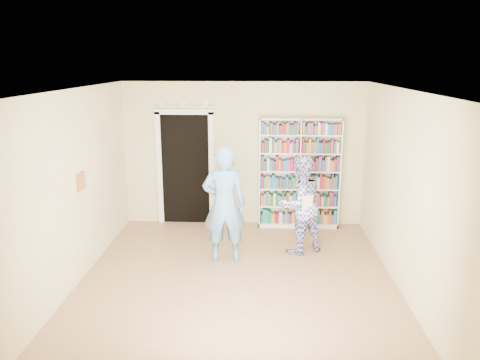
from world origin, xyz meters
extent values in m
plane|color=#916B46|center=(0.00, 0.00, 0.00)|extent=(5.00, 5.00, 0.00)
plane|color=white|center=(0.00, 0.00, 2.70)|extent=(5.00, 5.00, 0.00)
plane|color=#F6E7A9|center=(0.00, 2.50, 1.35)|extent=(4.50, 0.00, 4.50)
plane|color=#F6E7A9|center=(-2.25, 0.00, 1.35)|extent=(0.00, 5.00, 5.00)
plane|color=#F6E7A9|center=(2.25, 0.00, 1.35)|extent=(0.00, 5.00, 5.00)
cube|color=white|center=(1.04, 2.34, 1.03)|extent=(1.50, 0.28, 2.06)
cube|color=white|center=(1.04, 2.34, 1.03)|extent=(0.02, 0.28, 2.06)
cube|color=black|center=(-1.10, 2.48, 1.05)|extent=(0.90, 0.03, 2.10)
cube|color=white|center=(-1.60, 2.47, 1.05)|extent=(0.10, 0.06, 2.20)
cube|color=white|center=(-0.60, 2.47, 1.05)|extent=(0.10, 0.06, 2.20)
cube|color=white|center=(-1.10, 2.47, 2.15)|extent=(1.10, 0.06, 0.10)
cube|color=white|center=(-1.10, 2.46, 2.25)|extent=(1.10, 0.08, 0.02)
cube|color=brown|center=(-2.23, 0.20, 1.40)|extent=(0.03, 0.25, 0.25)
imported|color=#5B91CB|center=(-0.23, 0.72, 0.92)|extent=(0.70, 0.49, 1.84)
imported|color=#323899|center=(0.96, 1.12, 0.81)|extent=(0.98, 0.92, 1.61)
cube|color=white|center=(1.06, 0.89, 0.89)|extent=(0.18, 0.08, 0.26)
camera|label=1|loc=(0.31, -6.13, 3.07)|focal=35.00mm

